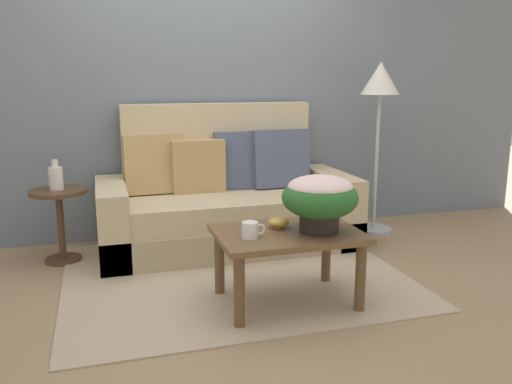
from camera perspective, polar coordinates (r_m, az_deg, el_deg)
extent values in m
plane|color=#997A56|center=(3.60, -2.03, -9.45)|extent=(14.00, 14.00, 0.00)
cube|color=slate|center=(4.55, -6.22, 12.98)|extent=(6.40, 0.12, 2.79)
cube|color=tan|center=(3.68, -2.41, -8.86)|extent=(2.24, 1.90, 0.01)
cube|color=tan|center=(4.23, -2.97, -4.41)|extent=(1.98, 0.87, 0.24)
cube|color=tan|center=(4.15, -2.93, -1.64)|extent=(1.55, 0.78, 0.19)
cube|color=tan|center=(4.45, -4.14, 3.66)|extent=(1.55, 0.16, 0.90)
cube|color=tan|center=(4.08, -15.17, -3.11)|extent=(0.21, 0.87, 0.56)
cube|color=tan|center=(4.47, 8.07, -1.45)|extent=(0.21, 0.87, 0.56)
cube|color=#4C5670|center=(4.42, 2.51, 3.63)|extent=(0.48, 0.25, 0.49)
cube|color=tan|center=(4.25, -6.27, 2.83)|extent=(0.42, 0.19, 0.42)
cube|color=tan|center=(4.23, -10.92, 2.92)|extent=(0.46, 0.20, 0.47)
cube|color=#4C5670|center=(4.36, -1.46, 3.45)|extent=(0.47, 0.19, 0.47)
cylinder|color=brown|center=(2.89, -1.81, -10.68)|extent=(0.06, 0.06, 0.41)
cylinder|color=brown|center=(3.13, 11.16, -9.02)|extent=(0.06, 0.06, 0.41)
cylinder|color=brown|center=(3.32, -3.95, -7.58)|extent=(0.06, 0.06, 0.41)
cylinder|color=brown|center=(3.54, 7.56, -6.40)|extent=(0.06, 0.06, 0.41)
cube|color=brown|center=(3.13, 3.42, -4.52)|extent=(0.84, 0.60, 0.03)
cylinder|color=#4C331E|center=(4.20, -19.97, -6.81)|extent=(0.26, 0.26, 0.03)
cylinder|color=#4C331E|center=(4.12, -20.23, -3.46)|extent=(0.05, 0.05, 0.48)
cylinder|color=#4C331E|center=(4.07, -20.50, 0.04)|extent=(0.40, 0.40, 0.03)
cylinder|color=#B2B2B7|center=(4.81, 12.47, -3.91)|extent=(0.32, 0.32, 0.03)
cylinder|color=#B2B2B7|center=(4.68, 12.80, 3.09)|extent=(0.03, 0.03, 1.16)
cone|color=beige|center=(4.62, 13.23, 11.83)|extent=(0.32, 0.32, 0.27)
cylinder|color=black|center=(3.12, 6.82, -3.14)|extent=(0.23, 0.23, 0.12)
ellipsoid|color=#286028|center=(3.08, 6.89, -0.60)|extent=(0.44, 0.44, 0.24)
ellipsoid|color=beige|center=(3.07, 6.92, 0.52)|extent=(0.38, 0.38, 0.13)
cylinder|color=white|center=(2.98, -0.66, -4.11)|extent=(0.09, 0.09, 0.09)
torus|color=white|center=(2.99, 0.43, -4.02)|extent=(0.06, 0.01, 0.06)
cylinder|color=gold|center=(3.18, 2.44, -3.69)|extent=(0.05, 0.05, 0.02)
ellipsoid|color=gold|center=(3.18, 2.44, -3.22)|extent=(0.13, 0.13, 0.06)
cylinder|color=silver|center=(4.05, -20.70, 1.38)|extent=(0.10, 0.10, 0.16)
cylinder|color=silver|center=(4.04, -20.82, 2.90)|extent=(0.04, 0.04, 0.05)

